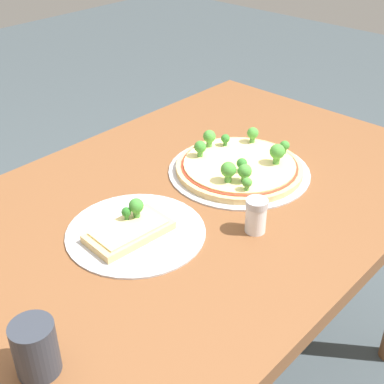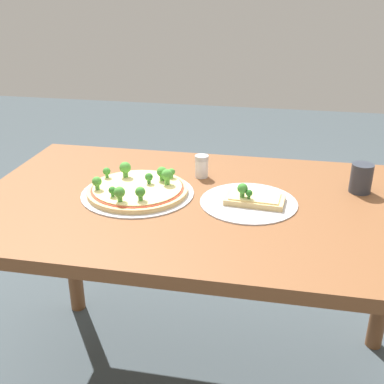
{
  "view_description": "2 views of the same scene",
  "coord_description": "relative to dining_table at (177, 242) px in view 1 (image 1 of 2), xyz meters",
  "views": [
    {
      "loc": [
        -0.67,
        -0.66,
        1.35
      ],
      "look_at": [
        0.04,
        -0.01,
        0.74
      ],
      "focal_mm": 50.0,
      "sensor_mm": 36.0,
      "label": 1
    },
    {
      "loc": [
        -0.2,
        1.23,
        1.3
      ],
      "look_at": [
        0.04,
        -0.01,
        0.74
      ],
      "focal_mm": 45.0,
      "sensor_mm": 36.0,
      "label": 2
    }
  ],
  "objects": [
    {
      "name": "dining_table",
      "position": [
        0.0,
        0.0,
        0.0
      ],
      "size": [
        1.33,
        0.79,
        0.72
      ],
      "color": "brown",
      "rests_on": "ground_plane"
    },
    {
      "name": "pizza_tray_whole",
      "position": [
        0.21,
        -0.01,
        0.11
      ],
      "size": [
        0.33,
        0.33,
        0.07
      ],
      "color": "#B7B7BC",
      "rests_on": "dining_table"
    },
    {
      "name": "pizza_tray_slice",
      "position": [
        -0.13,
        -0.0,
        0.1
      ],
      "size": [
        0.28,
        0.28,
        0.06
      ],
      "color": "#B7B7BC",
      "rests_on": "dining_table"
    },
    {
      "name": "drinking_cup",
      "position": [
        -0.44,
        -0.15,
        0.14
      ],
      "size": [
        0.06,
        0.06,
        0.09
      ],
      "primitive_type": "cylinder",
      "color": "#2D333D",
      "rests_on": "dining_table"
    },
    {
      "name": "condiment_shaker",
      "position": [
        0.04,
        -0.17,
        0.13
      ],
      "size": [
        0.04,
        0.04,
        0.07
      ],
      "color": "silver",
      "rests_on": "dining_table"
    }
  ]
}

